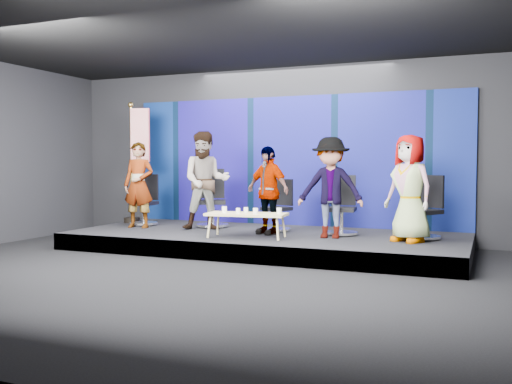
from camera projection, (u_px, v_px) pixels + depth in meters
ground at (200, 274)px, 7.98m from camera, size 10.00×10.00×0.00m
room_walls at (199, 100)px, 7.86m from camera, size 10.02×8.02×3.51m
riser at (266, 241)px, 10.28m from camera, size 7.00×3.00×0.30m
backdrop at (292, 161)px, 11.54m from camera, size 7.00×0.08×2.60m
chair_a at (145, 208)px, 11.58m from camera, size 0.65×0.65×1.03m
panelist_a at (139, 185)px, 11.05m from camera, size 0.65×0.48×1.66m
chair_b at (213, 208)px, 11.21m from camera, size 0.86×0.86×1.14m
panelist_b at (206, 181)px, 10.68m from camera, size 1.12×1.02×1.85m
chair_c at (278, 214)px, 10.55m from camera, size 0.70×0.70×0.96m
panelist_c at (268, 190)px, 10.07m from camera, size 0.99×0.68×1.56m
chair_d at (342, 215)px, 10.01m from camera, size 0.65×0.65×1.05m
panelist_d at (330, 188)px, 9.55m from camera, size 1.16×0.74×1.69m
chair_e at (425, 218)px, 9.46m from camera, size 0.82×0.82×1.06m
panelist_e at (410, 188)px, 9.08m from camera, size 1.00×0.90×1.71m
coffee_table at (247, 215)px, 9.62m from camera, size 1.41×0.73×0.41m
mug_a at (224, 209)px, 9.75m from camera, size 0.09×0.09×0.10m
mug_b at (238, 211)px, 9.61m from camera, size 0.07×0.07×0.09m
mug_c at (246, 210)px, 9.72m from camera, size 0.08×0.08×0.09m
mug_d at (256, 211)px, 9.47m from camera, size 0.08×0.08×0.10m
mug_e at (279, 211)px, 9.50m from camera, size 0.08×0.08×0.10m
flag_stand at (137, 159)px, 11.92m from camera, size 0.58×0.34×2.53m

